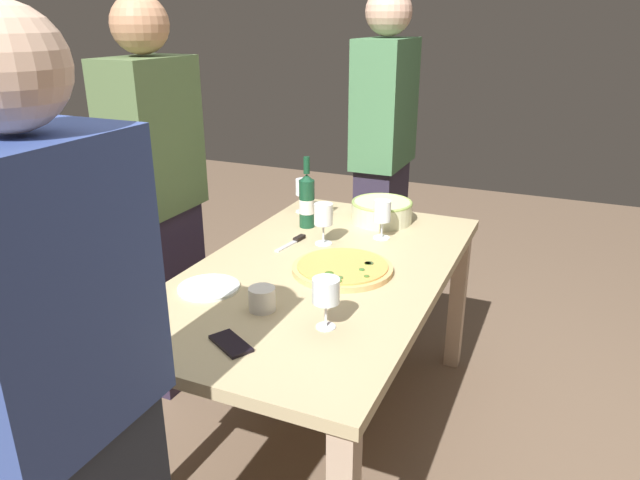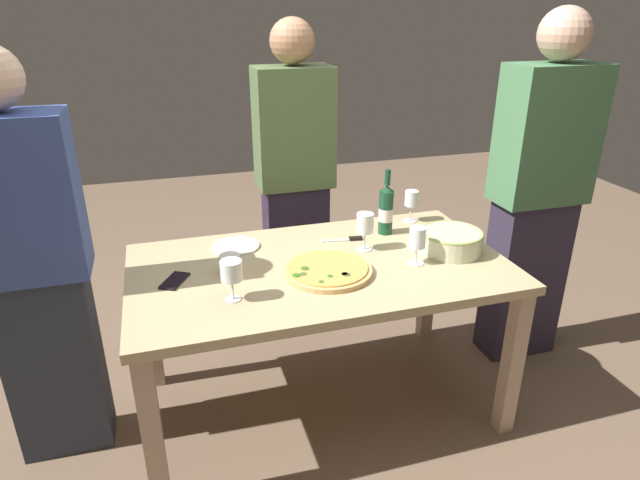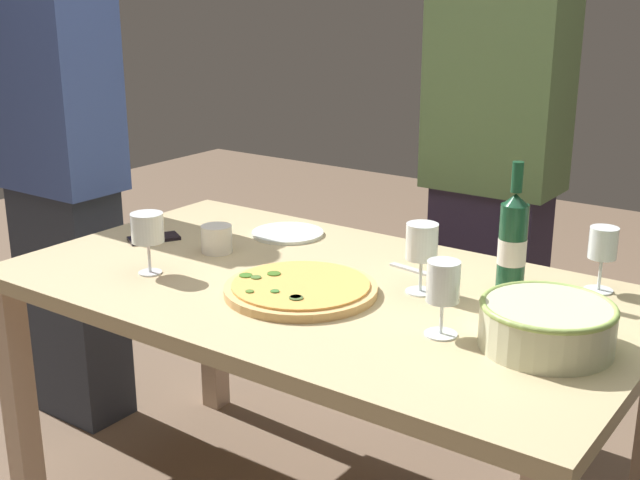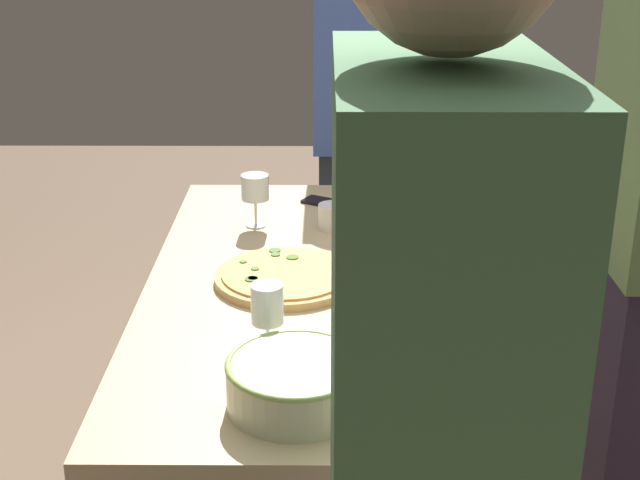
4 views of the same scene
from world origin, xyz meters
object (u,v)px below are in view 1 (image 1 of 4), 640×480
(wine_bottle, at_px, (307,200))
(cup_amber, at_px, (262,299))
(wine_glass_far_right, at_px, (326,293))
(person_guest_left, at_px, (158,203))
(wine_glass_near_pizza, at_px, (323,216))
(wine_glass_far_left, at_px, (303,189))
(pizza, at_px, (343,268))
(dining_table, at_px, (320,291))
(person_guest_right, at_px, (383,159))
(person_host, at_px, (68,415))
(pizza_knife, at_px, (294,241))
(serving_bowl, at_px, (382,210))
(wine_glass_by_bottle, at_px, (382,212))
(side_plate, at_px, (209,287))
(cell_phone, at_px, (231,344))

(wine_bottle, xyz_separation_m, cup_amber, (-0.78, -0.21, -0.08))
(wine_glass_far_right, xyz_separation_m, person_guest_left, (0.50, 1.00, 0.01))
(wine_glass_near_pizza, distance_m, wine_glass_far_left, 0.44)
(pizza, height_order, wine_glass_far_left, wine_glass_far_left)
(dining_table, xyz_separation_m, cup_amber, (-0.38, 0.04, 0.13))
(pizza, bearing_deg, person_guest_right, 11.18)
(cup_amber, height_order, person_host, person_host)
(pizza, bearing_deg, wine_glass_near_pizza, 37.53)
(wine_glass_near_pizza, distance_m, person_host, 1.35)
(pizza_knife, bearing_deg, person_guest_left, 99.56)
(pizza, xyz_separation_m, wine_bottle, (0.40, 0.33, 0.11))
(person_host, bearing_deg, wine_glass_far_left, 13.22)
(wine_glass_near_pizza, bearing_deg, wine_bottle, 42.51)
(cup_amber, xyz_separation_m, person_guest_right, (1.55, 0.11, 0.11))
(dining_table, xyz_separation_m, person_guest_left, (0.10, 0.81, 0.22))
(serving_bowl, relative_size, person_guest_right, 0.16)
(cup_amber, height_order, pizza_knife, cup_amber)
(wine_glass_far_right, relative_size, cup_amber, 1.86)
(wine_glass_far_left, bearing_deg, wine_glass_by_bottle, -112.63)
(pizza, distance_m, person_guest_right, 1.20)
(pizza, relative_size, person_guest_right, 0.21)
(wine_glass_by_bottle, xyz_separation_m, person_guest_right, (0.78, 0.25, 0.04))
(pizza_knife, xyz_separation_m, person_guest_left, (-0.10, 0.60, 0.12))
(dining_table, relative_size, person_guest_right, 0.90)
(side_plate, bearing_deg, wine_glass_far_left, 4.28)
(cup_amber, bearing_deg, wine_glass_near_pizza, 4.94)
(wine_glass_by_bottle, xyz_separation_m, person_guest_left, (-0.30, 0.92, 0.01))
(serving_bowl, height_order, wine_glass_by_bottle, wine_glass_by_bottle)
(dining_table, height_order, serving_bowl, serving_bowl)
(pizza, distance_m, wine_bottle, 0.53)
(person_guest_left, height_order, person_guest_right, person_guest_right)
(wine_glass_by_bottle, relative_size, side_plate, 0.77)
(cup_amber, height_order, person_guest_left, person_guest_left)
(serving_bowl, relative_size, wine_glass_by_bottle, 1.67)
(wine_glass_far_left, xyz_separation_m, pizza_knife, (-0.39, -0.14, -0.11))
(person_guest_right, bearing_deg, cell_phone, -2.74)
(wine_glass_by_bottle, relative_size, wine_glass_far_left, 1.03)
(wine_bottle, distance_m, person_host, 1.53)
(side_plate, bearing_deg, wine_glass_far_right, -99.88)
(cell_phone, distance_m, person_guest_left, 1.07)
(dining_table, distance_m, pizza, 0.14)
(dining_table, relative_size, wine_glass_by_bottle, 9.63)
(cell_phone, bearing_deg, pizza, 19.98)
(wine_bottle, xyz_separation_m, person_host, (-1.52, -0.15, -0.03))
(wine_glass_near_pizza, bearing_deg, cup_amber, -175.06)
(wine_glass_far_right, distance_m, person_guest_left, 1.12)
(pizza, relative_size, cell_phone, 2.58)
(wine_glass_far_left, height_order, cup_amber, wine_glass_far_left)
(wine_bottle, xyz_separation_m, pizza_knife, (-0.20, -0.04, -0.12))
(wine_bottle, relative_size, wine_glass_near_pizza, 1.83)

